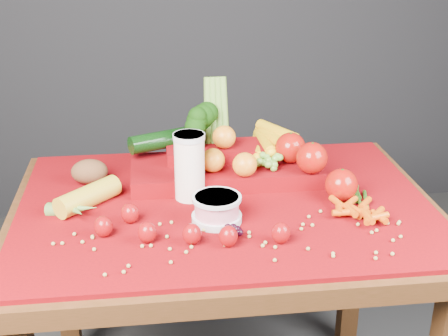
{
  "coord_description": "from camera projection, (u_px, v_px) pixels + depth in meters",
  "views": [
    {
      "loc": [
        -0.18,
        -1.43,
        1.48
      ],
      "look_at": [
        0.0,
        0.02,
        0.85
      ],
      "focal_mm": 50.0,
      "sensor_mm": 36.0,
      "label": 1
    }
  ],
  "objects": [
    {
      "name": "table",
      "position": [
        225.0,
        239.0,
        1.65
      ],
      "size": [
        1.1,
        0.8,
        0.75
      ],
      "color": "#34200B",
      "rests_on": "ground"
    },
    {
      "name": "soybean_scatter",
      "position": [
        236.0,
        239.0,
        1.42
      ],
      "size": [
        0.84,
        0.24,
        0.01
      ],
      "primitive_type": null,
      "color": "tan",
      "rests_on": "red_cloth"
    },
    {
      "name": "red_cloth",
      "position": [
        225.0,
        204.0,
        1.61
      ],
      "size": [
        1.05,
        0.75,
        0.01
      ],
      "primitive_type": "cube",
      "color": "#770306",
      "rests_on": "table"
    },
    {
      "name": "strawberry_scatter",
      "position": [
        179.0,
        228.0,
        1.42
      ],
      "size": [
        0.44,
        0.18,
        0.05
      ],
      "color": "maroon",
      "rests_on": "red_cloth"
    },
    {
      "name": "dark_grape_cluster",
      "position": [
        230.0,
        231.0,
        1.44
      ],
      "size": [
        0.06,
        0.05,
        0.03
      ],
      "primitive_type": null,
      "color": "black",
      "rests_on": "red_cloth"
    },
    {
      "name": "corn_ear",
      "position": [
        78.0,
        205.0,
        1.54
      ],
      "size": [
        0.25,
        0.26,
        0.06
      ],
      "rotation": [
        0.0,
        0.0,
        0.79
      ],
      "color": "gold",
      "rests_on": "red_cloth"
    },
    {
      "name": "potato",
      "position": [
        90.0,
        172.0,
        1.7
      ],
      "size": [
        0.1,
        0.07,
        0.07
      ],
      "primitive_type": "ellipsoid",
      "color": "brown",
      "rests_on": "red_cloth"
    },
    {
      "name": "green_bean_pile",
      "position": [
        361.0,
        195.0,
        1.64
      ],
      "size": [
        0.14,
        0.12,
        0.01
      ],
      "primitive_type": null,
      "color": "#265212",
      "rests_on": "red_cloth"
    },
    {
      "name": "yogurt_bowl",
      "position": [
        217.0,
        208.0,
        1.5
      ],
      "size": [
        0.12,
        0.12,
        0.07
      ],
      "rotation": [
        0.0,
        0.0,
        -0.16
      ],
      "color": "silver",
      "rests_on": "red_cloth"
    },
    {
      "name": "baby_carrot_pile",
      "position": [
        357.0,
        210.0,
        1.53
      ],
      "size": [
        0.18,
        0.17,
        0.03
      ],
      "primitive_type": null,
      "color": "#CA4A07",
      "rests_on": "red_cloth"
    },
    {
      "name": "produce_mound",
      "position": [
        237.0,
        158.0,
        1.73
      ],
      "size": [
        0.59,
        0.37,
        0.27
      ],
      "color": "#770306",
      "rests_on": "red_cloth"
    },
    {
      "name": "milk_glass",
      "position": [
        189.0,
        164.0,
        1.59
      ],
      "size": [
        0.08,
        0.08,
        0.18
      ],
      "rotation": [
        0.0,
        0.0,
        -0.16
      ],
      "color": "white",
      "rests_on": "red_cloth"
    }
  ]
}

